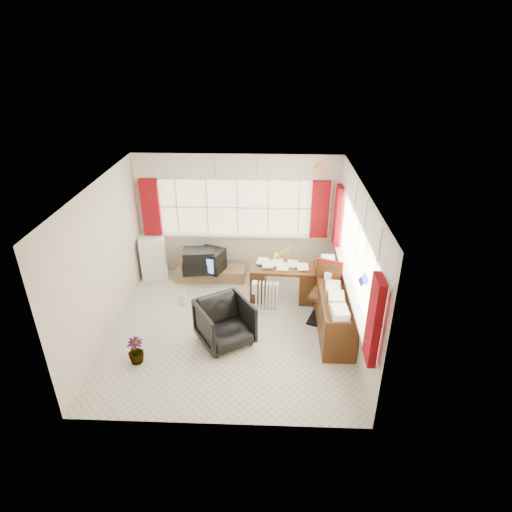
{
  "coord_description": "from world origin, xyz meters",
  "views": [
    {
      "loc": [
        0.67,
        -5.87,
        4.43
      ],
      "look_at": [
        0.42,
        0.55,
        1.12
      ],
      "focal_mm": 30.0,
      "sensor_mm": 36.0,
      "label": 1
    }
  ],
  "objects_px": {
    "desk": "(282,280)",
    "crt_tv": "(211,260)",
    "credenza": "(333,305)",
    "radiator": "(267,301)",
    "tv_bench": "(211,272)",
    "mini_fridge": "(153,256)",
    "task_chair": "(326,289)",
    "desk_lamp": "(288,252)",
    "office_chair": "(225,323)"
  },
  "relations": [
    {
      "from": "desk",
      "to": "crt_tv",
      "type": "height_order",
      "value": "desk"
    },
    {
      "from": "desk",
      "to": "crt_tv",
      "type": "relative_size",
      "value": 1.95
    },
    {
      "from": "desk_lamp",
      "to": "credenza",
      "type": "bearing_deg",
      "value": -47.46
    },
    {
      "from": "desk",
      "to": "task_chair",
      "type": "relative_size",
      "value": 1.11
    },
    {
      "from": "office_chair",
      "to": "crt_tv",
      "type": "bearing_deg",
      "value": 71.94
    },
    {
      "from": "tv_bench",
      "to": "crt_tv",
      "type": "relative_size",
      "value": 2.26
    },
    {
      "from": "radiator",
      "to": "desk",
      "type": "bearing_deg",
      "value": 60.69
    },
    {
      "from": "tv_bench",
      "to": "task_chair",
      "type": "bearing_deg",
      "value": -30.89
    },
    {
      "from": "crt_tv",
      "to": "tv_bench",
      "type": "bearing_deg",
      "value": 100.55
    },
    {
      "from": "credenza",
      "to": "mini_fridge",
      "type": "bearing_deg",
      "value": 155.22
    },
    {
      "from": "office_chair",
      "to": "tv_bench",
      "type": "xyz_separation_m",
      "value": [
        -0.5,
        2.04,
        -0.24
      ]
    },
    {
      "from": "desk_lamp",
      "to": "credenza",
      "type": "relative_size",
      "value": 0.21
    },
    {
      "from": "mini_fridge",
      "to": "credenza",
      "type": "bearing_deg",
      "value": -24.78
    },
    {
      "from": "credenza",
      "to": "mini_fridge",
      "type": "distance_m",
      "value": 3.82
    },
    {
      "from": "task_chair",
      "to": "mini_fridge",
      "type": "relative_size",
      "value": 1.26
    },
    {
      "from": "task_chair",
      "to": "crt_tv",
      "type": "xyz_separation_m",
      "value": [
        -2.16,
        1.18,
        -0.11
      ]
    },
    {
      "from": "office_chair",
      "to": "radiator",
      "type": "distance_m",
      "value": 1.07
    },
    {
      "from": "office_chair",
      "to": "credenza",
      "type": "height_order",
      "value": "credenza"
    },
    {
      "from": "desk",
      "to": "tv_bench",
      "type": "xyz_separation_m",
      "value": [
        -1.44,
        0.7,
        -0.25
      ]
    },
    {
      "from": "radiator",
      "to": "mini_fridge",
      "type": "bearing_deg",
      "value": 151.31
    },
    {
      "from": "crt_tv",
      "to": "desk",
      "type": "bearing_deg",
      "value": -22.14
    },
    {
      "from": "task_chair",
      "to": "crt_tv",
      "type": "height_order",
      "value": "task_chair"
    },
    {
      "from": "radiator",
      "to": "tv_bench",
      "type": "bearing_deg",
      "value": 133.92
    },
    {
      "from": "tv_bench",
      "to": "credenza",
      "type": "bearing_deg",
      "value": -33.71
    },
    {
      "from": "office_chair",
      "to": "desk",
      "type": "bearing_deg",
      "value": 22.99
    },
    {
      "from": "desk_lamp",
      "to": "radiator",
      "type": "relative_size",
      "value": 0.68
    },
    {
      "from": "desk",
      "to": "office_chair",
      "type": "distance_m",
      "value": 1.64
    },
    {
      "from": "tv_bench",
      "to": "desk",
      "type": "bearing_deg",
      "value": -25.89
    },
    {
      "from": "radiator",
      "to": "crt_tv",
      "type": "height_order",
      "value": "crt_tv"
    },
    {
      "from": "task_chair",
      "to": "desk_lamp",
      "type": "bearing_deg",
      "value": 137.27
    },
    {
      "from": "mini_fridge",
      "to": "crt_tv",
      "type": "bearing_deg",
      "value": -9.49
    },
    {
      "from": "radiator",
      "to": "credenza",
      "type": "bearing_deg",
      "value": -15.77
    },
    {
      "from": "radiator",
      "to": "mini_fridge",
      "type": "height_order",
      "value": "mini_fridge"
    },
    {
      "from": "credenza",
      "to": "crt_tv",
      "type": "distance_m",
      "value": 2.65
    },
    {
      "from": "office_chair",
      "to": "tv_bench",
      "type": "height_order",
      "value": "office_chair"
    },
    {
      "from": "task_chair",
      "to": "office_chair",
      "type": "bearing_deg",
      "value": -156.2
    },
    {
      "from": "desk",
      "to": "task_chair",
      "type": "bearing_deg",
      "value": -39.31
    },
    {
      "from": "mini_fridge",
      "to": "radiator",
      "type": "bearing_deg",
      "value": -28.69
    },
    {
      "from": "credenza",
      "to": "mini_fridge",
      "type": "xyz_separation_m",
      "value": [
        -3.47,
        1.6,
        0.04
      ]
    },
    {
      "from": "task_chair",
      "to": "radiator",
      "type": "height_order",
      "value": "task_chair"
    },
    {
      "from": "crt_tv",
      "to": "desk_lamp",
      "type": "bearing_deg",
      "value": -21.01
    },
    {
      "from": "desk_lamp",
      "to": "tv_bench",
      "type": "height_order",
      "value": "desk_lamp"
    },
    {
      "from": "desk",
      "to": "mini_fridge",
      "type": "xyz_separation_m",
      "value": [
        -2.63,
        0.78,
        0.05
      ]
    },
    {
      "from": "desk_lamp",
      "to": "tv_bench",
      "type": "relative_size",
      "value": 0.3
    },
    {
      "from": "crt_tv",
      "to": "office_chair",
      "type": "bearing_deg",
      "value": -75.98
    },
    {
      "from": "crt_tv",
      "to": "mini_fridge",
      "type": "height_order",
      "value": "mini_fridge"
    },
    {
      "from": "tv_bench",
      "to": "mini_fridge",
      "type": "xyz_separation_m",
      "value": [
        -1.19,
        0.08,
        0.31
      ]
    },
    {
      "from": "task_chair",
      "to": "tv_bench",
      "type": "relative_size",
      "value": 0.78
    },
    {
      "from": "office_chair",
      "to": "crt_tv",
      "type": "distance_m",
      "value": 1.98
    },
    {
      "from": "task_chair",
      "to": "tv_bench",
      "type": "bearing_deg",
      "value": 149.11
    }
  ]
}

